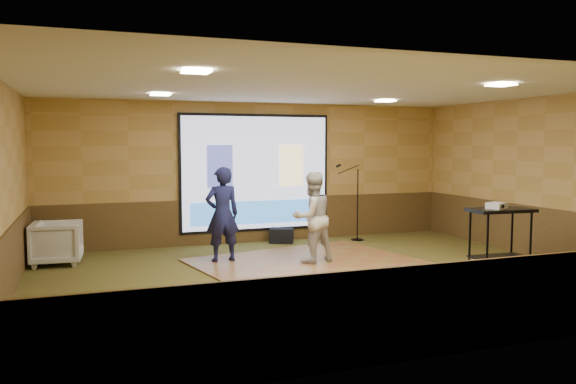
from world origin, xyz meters
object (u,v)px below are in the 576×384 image
object	(u,v)px
av_table	(500,227)
duffel_bag	(281,236)
projector_screen	(256,174)
banquet_chair	(57,243)
dance_floor	(308,263)
player_left	(222,214)
player_right	(312,217)
projector	(497,206)
mic_stand	(355,218)

from	to	relation	value
av_table	duffel_bag	bearing A→B (deg)	121.83
projector_screen	duffel_bag	distance (m)	1.43
projector_screen	banquet_chair	distance (m)	4.23
dance_floor	banquet_chair	size ratio (longest dim) A/B	4.48
dance_floor	banquet_chair	distance (m)	4.44
banquet_chair	player_left	bearing A→B (deg)	-102.56
dance_floor	av_table	size ratio (longest dim) A/B	3.51
dance_floor	duffel_bag	world-z (taller)	duffel_bag
player_left	banquet_chair	size ratio (longest dim) A/B	2.00
player_right	projector	bearing A→B (deg)	133.08
projector_screen	player_left	xyz separation A→B (m)	(-1.18, -1.84, -0.60)
projector	banquet_chair	size ratio (longest dim) A/B	0.35
projector_screen	player_left	world-z (taller)	projector_screen
projector_screen	banquet_chair	world-z (taller)	projector_screen
player_left	player_right	size ratio (longest dim) A/B	1.06
dance_floor	av_table	xyz separation A→B (m)	(2.68, -1.78, 0.76)
projector_screen	banquet_chair	xyz separation A→B (m)	(-3.96, -0.99, -1.09)
player_right	banquet_chair	world-z (taller)	player_right
av_table	projector	world-z (taller)	projector
player_left	av_table	xyz separation A→B (m)	(4.08, -2.38, -0.10)
banquet_chair	duffel_bag	world-z (taller)	banquet_chair
projector_screen	player_left	bearing A→B (deg)	-122.77
projector_screen	mic_stand	size ratio (longest dim) A/B	1.96
projector	av_table	bearing A→B (deg)	-27.90
dance_floor	banquet_chair	world-z (taller)	banquet_chair
player_left	mic_stand	distance (m)	3.54
projector	player_right	bearing A→B (deg)	122.53
projector_screen	mic_stand	distance (m)	2.38
duffel_bag	projector	bearing A→B (deg)	-59.04
mic_stand	dance_floor	bearing A→B (deg)	-130.42
dance_floor	player_right	size ratio (longest dim) A/B	2.36
player_left	banquet_chair	world-z (taller)	player_left
player_left	duffel_bag	world-z (taller)	player_left
player_right	dance_floor	bearing A→B (deg)	-28.13
projector_screen	mic_stand	xyz separation A→B (m)	(2.10, -0.57, -0.98)
projector_screen	player_right	size ratio (longest dim) A/B	2.07
mic_stand	duffel_bag	bearing A→B (deg)	175.39
mic_stand	duffel_bag	world-z (taller)	mic_stand
av_table	projector	xyz separation A→B (m)	(-0.09, 0.01, 0.35)
dance_floor	duffel_bag	bearing A→B (deg)	83.40
player_right	duffel_bag	distance (m)	2.26
player_right	banquet_chair	size ratio (longest dim) A/B	1.90
av_table	mic_stand	size ratio (longest dim) A/B	0.64
player_left	projector	bearing A→B (deg)	146.39
mic_stand	banquet_chair	distance (m)	6.08
player_right	av_table	bearing A→B (deg)	133.85
dance_floor	mic_stand	xyz separation A→B (m)	(1.87, 1.87, 0.48)
projector	dance_floor	bearing A→B (deg)	122.97
player_left	banquet_chair	xyz separation A→B (m)	(-2.78, 0.84, -0.49)
mic_stand	av_table	bearing A→B (deg)	-72.93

